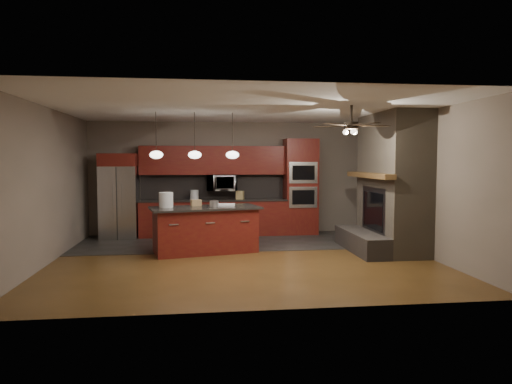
{
  "coord_description": "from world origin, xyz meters",
  "views": [
    {
      "loc": [
        -0.81,
        -8.46,
        1.85
      ],
      "look_at": [
        0.32,
        0.6,
        1.22
      ],
      "focal_mm": 32.0,
      "sensor_mm": 36.0,
      "label": 1
    }
  ],
  "objects": [
    {
      "name": "fireplace_column",
      "position": [
        3.04,
        0.4,
        1.3
      ],
      "size": [
        1.3,
        2.1,
        2.8
      ],
      "color": "brown",
      "rests_on": "ground"
    },
    {
      "name": "white_bucket",
      "position": [
        -1.47,
        0.66,
        1.07
      ],
      "size": [
        0.31,
        0.31,
        0.3
      ],
      "primitive_type": "cylinder",
      "rotation": [
        0.0,
        0.0,
        0.11
      ],
      "color": "silver",
      "rests_on": "kitchen_island"
    },
    {
      "name": "ground",
      "position": [
        0.0,
        0.0,
        0.0
      ],
      "size": [
        7.0,
        7.0,
        0.0
      ],
      "primitive_type": "plane",
      "color": "brown",
      "rests_on": "ground"
    },
    {
      "name": "left_wall",
      "position": [
        -3.5,
        0.0,
        1.4
      ],
      "size": [
        0.02,
        6.0,
        2.8
      ],
      "primitive_type": "cube",
      "color": "gray",
      "rests_on": "ground"
    },
    {
      "name": "counter_box",
      "position": [
        0.17,
        2.65,
        1.0
      ],
      "size": [
        0.22,
        0.19,
        0.2
      ],
      "primitive_type": "cube",
      "rotation": [
        0.0,
        0.0,
        -0.36
      ],
      "color": "tan",
      "rests_on": "back_cabinetry"
    },
    {
      "name": "pendant_center",
      "position": [
        -0.9,
        0.7,
        1.96
      ],
      "size": [
        0.26,
        0.26,
        0.92
      ],
      "color": "black",
      "rests_on": "ceiling"
    },
    {
      "name": "ceiling",
      "position": [
        0.0,
        0.0,
        2.8
      ],
      "size": [
        7.0,
        6.0,
        0.02
      ],
      "primitive_type": "cube",
      "color": "white",
      "rests_on": "back_wall"
    },
    {
      "name": "back_cabinetry",
      "position": [
        -0.48,
        2.74,
        0.89
      ],
      "size": [
        3.59,
        0.64,
        2.2
      ],
      "color": "maroon",
      "rests_on": "ground"
    },
    {
      "name": "paint_tray",
      "position": [
        -0.29,
        0.86,
        0.94
      ],
      "size": [
        0.43,
        0.33,
        0.04
      ],
      "primitive_type": "cube",
      "rotation": [
        0.0,
        0.0,
        -0.18
      ],
      "color": "white",
      "rests_on": "kitchen_island"
    },
    {
      "name": "cardboard_box",
      "position": [
        -0.89,
        0.88,
        0.98
      ],
      "size": [
        0.23,
        0.19,
        0.13
      ],
      "primitive_type": "cube",
      "rotation": [
        0.0,
        0.0,
        0.26
      ],
      "color": "#97774E",
      "rests_on": "kitchen_island"
    },
    {
      "name": "paint_can",
      "position": [
        -0.52,
        0.69,
        0.98
      ],
      "size": [
        0.25,
        0.25,
        0.12
      ],
      "primitive_type": "cylinder",
      "rotation": [
        0.0,
        0.0,
        0.51
      ],
      "color": "silver",
      "rests_on": "kitchen_island"
    },
    {
      "name": "right_wall",
      "position": [
        3.5,
        0.0,
        1.4
      ],
      "size": [
        0.02,
        6.0,
        2.8
      ],
      "primitive_type": "cube",
      "color": "gray",
      "rests_on": "ground"
    },
    {
      "name": "pendant_left",
      "position": [
        -1.65,
        0.7,
        1.96
      ],
      "size": [
        0.26,
        0.26,
        0.92
      ],
      "color": "black",
      "rests_on": "ceiling"
    },
    {
      "name": "pendant_right",
      "position": [
        -0.15,
        0.7,
        1.96
      ],
      "size": [
        0.26,
        0.26,
        0.92
      ],
      "color": "black",
      "rests_on": "ceiling"
    },
    {
      "name": "ceiling_fan",
      "position": [
        1.8,
        -0.8,
        2.46
      ],
      "size": [
        1.27,
        1.33,
        0.41
      ],
      "color": "black",
      "rests_on": "ceiling"
    },
    {
      "name": "slate_tile_patch",
      "position": [
        0.0,
        1.8,
        0.01
      ],
      "size": [
        7.0,
        2.4,
        0.01
      ],
      "primitive_type": "cube",
      "color": "#2C2A28",
      "rests_on": "ground"
    },
    {
      "name": "counter_bucket",
      "position": [
        -0.94,
        2.7,
        1.01
      ],
      "size": [
        0.24,
        0.24,
        0.23
      ],
      "primitive_type": "cylinder",
      "rotation": [
        0.0,
        0.0,
        0.19
      ],
      "color": "silver",
      "rests_on": "back_cabinetry"
    },
    {
      "name": "refrigerator",
      "position": [
        -2.7,
        2.62,
        1.0
      ],
      "size": [
        0.85,
        0.75,
        2.01
      ],
      "color": "silver",
      "rests_on": "ground"
    },
    {
      "name": "oven_tower",
      "position": [
        1.7,
        2.69,
        1.19
      ],
      "size": [
        0.8,
        0.63,
        2.38
      ],
      "color": "maroon",
      "rests_on": "ground"
    },
    {
      "name": "kitchen_island",
      "position": [
        -0.7,
        0.68,
        0.47
      ],
      "size": [
        2.3,
        1.41,
        0.92
      ],
      "rotation": [
        0.0,
        0.0,
        0.22
      ],
      "color": "maroon",
      "rests_on": "ground"
    },
    {
      "name": "back_wall",
      "position": [
        0.0,
        3.0,
        1.4
      ],
      "size": [
        7.0,
        0.02,
        2.8
      ],
      "primitive_type": "cube",
      "color": "gray",
      "rests_on": "ground"
    },
    {
      "name": "microwave",
      "position": [
        -0.27,
        2.75,
        1.3
      ],
      "size": [
        0.73,
        0.41,
        0.5
      ],
      "primitive_type": "imported",
      "color": "silver",
      "rests_on": "back_cabinetry"
    }
  ]
}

